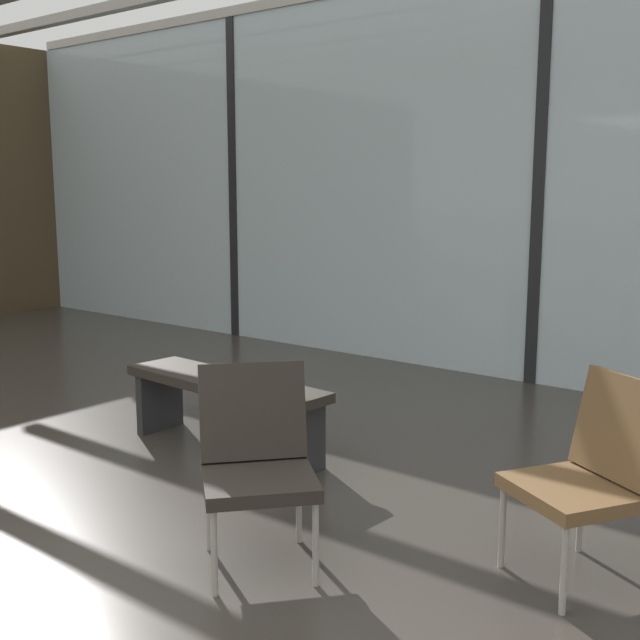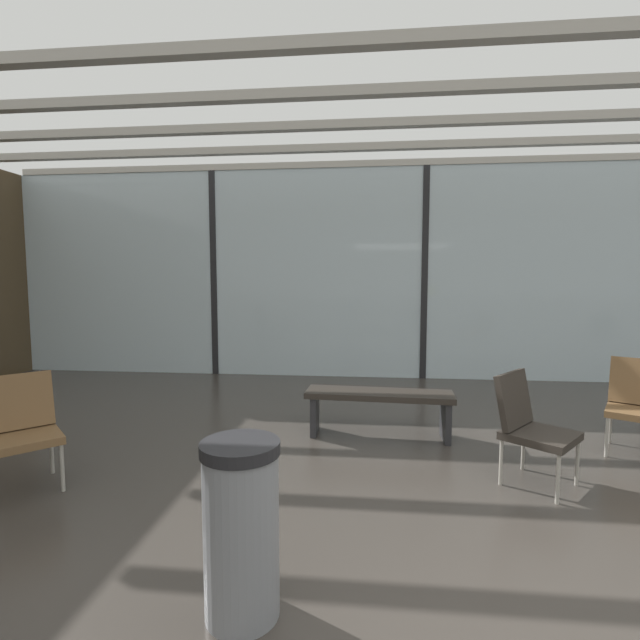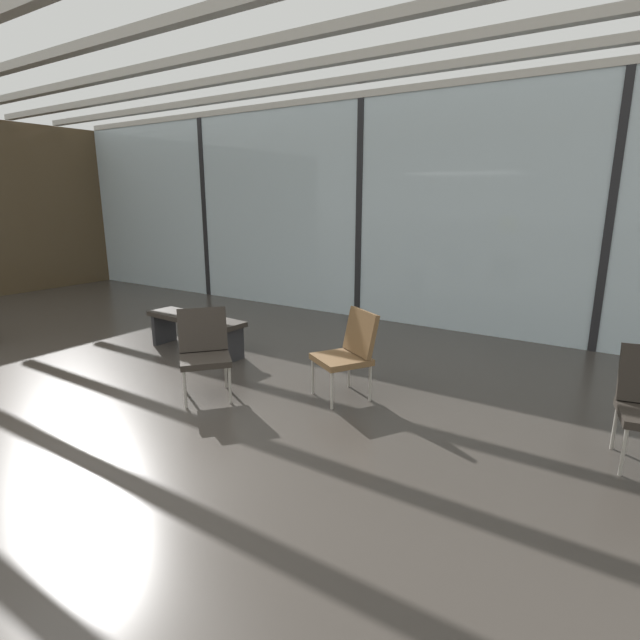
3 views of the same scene
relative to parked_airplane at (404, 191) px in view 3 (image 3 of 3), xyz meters
name	(u,v)px [view 3 (image 3 of 3)]	position (x,y,z in m)	size (l,w,h in m)	color
ground_plane	(55,437)	(1.79, -10.89, -2.10)	(60.00, 60.00, 0.00)	#38332D
glass_curtain_wall	(360,213)	(1.79, -5.69, -0.40)	(14.00, 0.08, 3.41)	silver
window_mullion_0	(206,210)	(-1.71, -5.69, -0.40)	(0.10, 0.12, 3.41)	black
window_mullion_1	(360,213)	(1.79, -5.69, -0.40)	(0.10, 0.12, 3.41)	black
window_mullion_2	(610,218)	(5.29, -5.69, -0.40)	(0.10, 0.12, 3.41)	black
ceiling_slats	(201,38)	(1.79, -8.99, 1.36)	(13.72, 6.72, 0.10)	#B7B2A8
parked_airplane	(404,191)	(0.00, 0.00, 0.00)	(12.09, 4.21, 4.21)	silver
lounge_chair_1	(349,349)	(3.39, -8.77, -1.61)	(0.68, 0.70, 0.87)	brown
lounge_chair_2	(204,348)	(2.16, -9.53, -1.61)	(0.71, 0.71, 0.87)	#28231E
waiting_bench	(195,324)	(1.00, -8.58, -1.74)	(1.52, 0.49, 0.47)	#28231E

